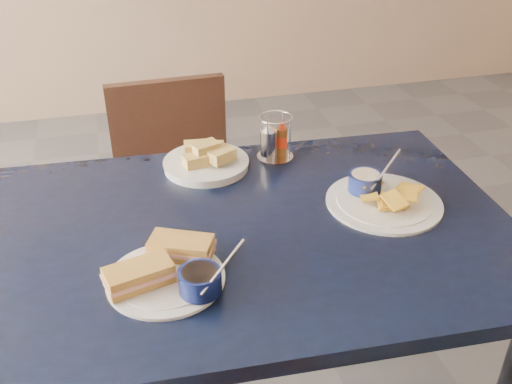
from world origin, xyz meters
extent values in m
plane|color=#515256|center=(0.00, 0.00, 0.00)|extent=(6.00, 6.00, 0.00)
cube|color=black|center=(0.03, -0.16, 0.73)|extent=(1.37, 0.96, 0.04)
cylinder|color=black|center=(-0.54, 0.19, 0.35)|extent=(0.04, 0.04, 0.71)
cylinder|color=black|center=(0.61, 0.19, 0.35)|extent=(0.04, 0.04, 0.71)
cube|color=black|center=(-0.07, 0.41, 0.42)|extent=(0.43, 0.41, 0.04)
cylinder|color=black|center=(-0.23, 0.25, 0.20)|extent=(0.04, 0.04, 0.40)
cylinder|color=black|center=(0.10, 0.25, 0.20)|extent=(0.04, 0.04, 0.40)
cylinder|color=black|center=(-0.23, 0.57, 0.20)|extent=(0.04, 0.04, 0.40)
cylinder|color=black|center=(0.10, 0.57, 0.20)|extent=(0.04, 0.04, 0.40)
cube|color=black|center=(-0.07, 0.59, 0.66)|extent=(0.41, 0.05, 0.43)
cylinder|color=white|center=(-0.19, -0.32, 0.75)|extent=(0.26, 0.26, 0.01)
cylinder|color=white|center=(-0.19, -0.32, 0.76)|extent=(0.21, 0.21, 0.00)
cube|color=#C59546|center=(-0.25, -0.33, 0.78)|extent=(0.15, 0.10, 0.04)
cube|color=tan|center=(-0.25, -0.33, 0.78)|extent=(0.16, 0.11, 0.01)
cube|color=#C59546|center=(-0.15, -0.26, 0.78)|extent=(0.16, 0.12, 0.04)
cube|color=tan|center=(-0.15, -0.26, 0.78)|extent=(0.16, 0.13, 0.01)
cylinder|color=#0A113A|center=(-0.13, -0.39, 0.79)|extent=(0.09, 0.09, 0.05)
cylinder|color=black|center=(-0.13, -0.39, 0.80)|extent=(0.08, 0.08, 0.01)
cylinder|color=silver|center=(-0.08, -0.41, 0.83)|extent=(0.11, 0.07, 0.08)
cylinder|color=white|center=(0.40, -0.16, 0.75)|extent=(0.30, 0.30, 0.01)
cylinder|color=white|center=(0.40, -0.16, 0.76)|extent=(0.25, 0.25, 0.00)
cube|color=gold|center=(0.36, -0.15, 0.76)|extent=(0.06, 0.07, 0.03)
cube|color=gold|center=(0.40, -0.20, 0.77)|extent=(0.07, 0.06, 0.02)
cube|color=gold|center=(0.40, -0.19, 0.77)|extent=(0.07, 0.08, 0.01)
cube|color=gold|center=(0.48, -0.15, 0.78)|extent=(0.08, 0.08, 0.01)
cube|color=gold|center=(0.39, -0.09, 0.78)|extent=(0.07, 0.08, 0.02)
cube|color=gold|center=(0.40, -0.21, 0.79)|extent=(0.05, 0.07, 0.02)
cube|color=gold|center=(0.37, -0.10, 0.79)|extent=(0.05, 0.07, 0.01)
cube|color=gold|center=(0.44, -0.20, 0.80)|extent=(0.07, 0.08, 0.01)
cylinder|color=#0A113A|center=(0.37, -0.10, 0.79)|extent=(0.09, 0.09, 0.05)
cylinder|color=beige|center=(0.37, -0.10, 0.80)|extent=(0.08, 0.08, 0.01)
cylinder|color=silver|center=(0.42, -0.12, 0.83)|extent=(0.11, 0.07, 0.08)
cylinder|color=white|center=(-0.01, 0.16, 0.76)|extent=(0.25, 0.25, 0.02)
cylinder|color=white|center=(-0.01, 0.16, 0.77)|extent=(0.20, 0.20, 0.00)
cube|color=#D9B25E|center=(-0.04, 0.14, 0.79)|extent=(0.08, 0.06, 0.03)
cube|color=#D9B25E|center=(0.01, 0.19, 0.79)|extent=(0.09, 0.07, 0.03)
cube|color=#D9B25E|center=(0.03, 0.13, 0.80)|extent=(0.09, 0.08, 0.03)
cube|color=#D9B25E|center=(-0.03, 0.18, 0.81)|extent=(0.08, 0.06, 0.03)
cube|color=#D9B25E|center=(-0.01, 0.16, 0.81)|extent=(0.09, 0.07, 0.03)
cylinder|color=silver|center=(0.20, 0.17, 0.75)|extent=(0.11, 0.11, 0.01)
cylinder|color=silver|center=(0.24, 0.21, 0.82)|extent=(0.01, 0.01, 0.13)
cylinder|color=silver|center=(0.17, 0.21, 0.82)|extent=(0.01, 0.01, 0.13)
cylinder|color=silver|center=(0.17, 0.14, 0.82)|extent=(0.01, 0.01, 0.13)
cylinder|color=silver|center=(0.24, 0.14, 0.82)|extent=(0.01, 0.01, 0.13)
torus|color=silver|center=(0.20, 0.17, 0.88)|extent=(0.10, 0.10, 0.00)
cylinder|color=silver|center=(0.18, 0.17, 0.80)|extent=(0.05, 0.05, 0.08)
cone|color=silver|center=(0.18, 0.17, 0.85)|extent=(0.04, 0.04, 0.02)
cylinder|color=brown|center=(0.22, 0.18, 0.80)|extent=(0.03, 0.03, 0.08)
cylinder|color=red|center=(0.22, 0.18, 0.80)|extent=(0.03, 0.03, 0.03)
cylinder|color=red|center=(0.22, 0.18, 0.85)|extent=(0.02, 0.02, 0.02)
camera|label=1|loc=(-0.25, -1.30, 1.55)|focal=40.00mm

